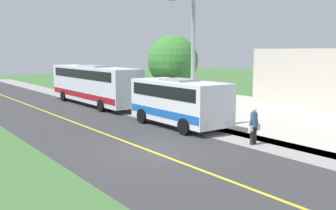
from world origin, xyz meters
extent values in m
plane|color=#3D6633|center=(0.00, 0.00, 0.00)|extent=(120.00, 120.00, 0.00)
cube|color=#333335|center=(0.00, 0.00, 0.00)|extent=(8.00, 100.00, 0.01)
cube|color=gray|center=(-5.20, 0.00, 0.00)|extent=(2.40, 100.00, 0.01)
cube|color=gold|center=(0.00, 0.00, 0.01)|extent=(0.16, 100.00, 0.00)
cube|color=white|center=(-4.57, -4.02, 1.52)|extent=(2.55, 6.70, 2.35)
cube|color=blue|center=(-4.57, -4.02, 0.90)|extent=(2.59, 6.56, 0.44)
cube|color=black|center=(-4.57, -4.02, 2.15)|extent=(2.59, 6.03, 0.70)
cube|color=gray|center=(-4.57, -4.02, 2.76)|extent=(1.53, 2.01, 0.12)
cylinder|color=black|center=(-5.85, -1.95, 0.45)|extent=(0.25, 0.90, 0.90)
cylinder|color=black|center=(-3.30, -1.95, 0.45)|extent=(0.25, 0.90, 0.90)
cylinder|color=black|center=(-5.85, -6.10, 0.45)|extent=(0.25, 0.90, 0.90)
cylinder|color=black|center=(-3.30, -6.10, 0.45)|extent=(0.25, 0.90, 0.90)
sphere|color=#F2EACC|center=(-5.27, -0.66, 0.70)|extent=(0.20, 0.20, 0.20)
sphere|color=#F2EACC|center=(-3.87, -0.66, 0.70)|extent=(0.20, 0.20, 0.20)
cube|color=silver|center=(-4.47, -15.43, 1.75)|extent=(2.34, 11.98, 2.79)
cube|color=maroon|center=(-4.47, -15.43, 0.90)|extent=(2.38, 11.74, 0.44)
cube|color=black|center=(-4.47, -15.43, 2.59)|extent=(2.38, 10.78, 0.70)
cube|color=gray|center=(-4.47, -15.43, 3.20)|extent=(1.41, 3.59, 0.12)
cylinder|color=black|center=(-5.64, -11.72, 0.45)|extent=(0.25, 0.90, 0.90)
cylinder|color=black|center=(-3.30, -11.72, 0.45)|extent=(0.25, 0.90, 0.90)
cylinder|color=black|center=(-5.64, -19.14, 0.45)|extent=(0.25, 0.90, 0.90)
cylinder|color=black|center=(-3.30, -19.14, 0.45)|extent=(0.25, 0.90, 0.90)
sphere|color=#F2EACC|center=(-5.12, -9.42, 0.70)|extent=(0.20, 0.20, 0.20)
sphere|color=#F2EACC|center=(-3.83, -9.42, 0.70)|extent=(0.20, 0.20, 0.20)
cylinder|color=#262628|center=(-4.78, 1.63, 0.43)|extent=(0.18, 0.18, 0.86)
cylinder|color=#262628|center=(-4.58, 1.63, 0.43)|extent=(0.18, 0.18, 0.86)
cylinder|color=#335972|center=(-4.68, 1.63, 1.20)|extent=(0.34, 0.34, 0.68)
sphere|color=beige|center=(-4.68, 1.63, 1.65)|extent=(0.23, 0.23, 0.23)
cylinder|color=#335972|center=(-4.86, 1.63, 1.23)|extent=(0.28, 0.10, 0.61)
cube|color=beige|center=(-4.94, 1.68, 0.81)|extent=(0.20, 0.12, 0.28)
cylinder|color=#335972|center=(-4.50, 1.63, 1.23)|extent=(0.28, 0.10, 0.61)
cube|color=white|center=(-4.42, 1.68, 0.81)|extent=(0.20, 0.12, 0.28)
cylinder|color=#9E9EA3|center=(-5.00, -3.30, 3.74)|extent=(0.24, 0.24, 7.49)
cylinder|color=#4C3826|center=(-7.40, -8.41, 1.18)|extent=(0.36, 0.36, 2.36)
sphere|color=#387A33|center=(-7.40, -8.41, 3.73)|extent=(3.65, 3.65, 3.65)
camera|label=1|loc=(9.25, 13.75, 4.46)|focal=41.20mm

